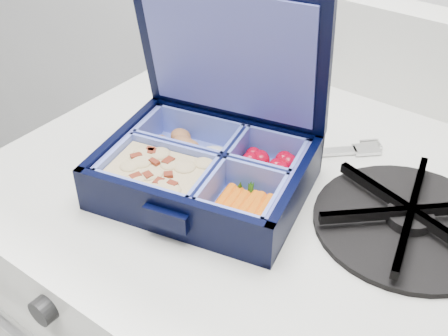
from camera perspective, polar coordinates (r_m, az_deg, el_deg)
The scene contains 4 objects.
bento_box at distance 0.59m, azimuth -1.94°, elevation -0.33°, with size 0.21×0.16×0.05m, color black, non-canonical shape.
burner_grate at distance 0.59m, azimuth 18.36°, elevation -4.61°, with size 0.19×0.19×0.03m, color black.
burner_grate_rear at distance 0.80m, azimuth -0.22°, elevation 8.77°, with size 0.17×0.17×0.02m, color black.
fork at distance 0.66m, azimuth 7.04°, elevation 1.38°, with size 0.03×0.19×0.01m, color silver, non-canonical shape.
Camera 1 is at (-0.19, 1.27, 1.19)m, focal length 45.00 mm.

